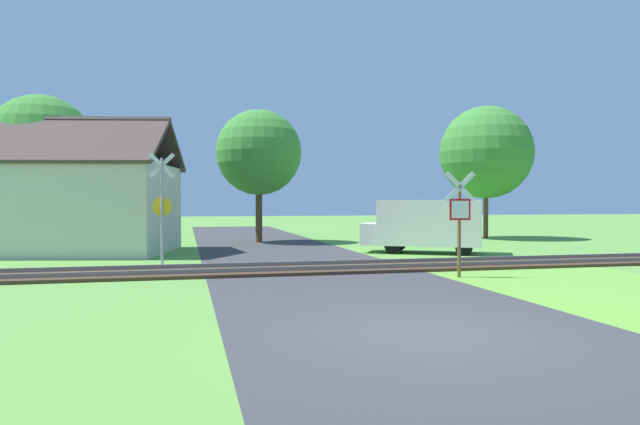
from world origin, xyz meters
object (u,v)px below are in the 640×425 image
object	(u,v)px
house	(66,205)
stop_sign_near	(460,216)
mail_truck	(426,224)
crossing_sign_far	(162,202)
tree_left	(41,146)
tree_center	(259,153)
tree_far	(486,152)

from	to	relation	value
house	stop_sign_near	bearing A→B (deg)	-29.76
stop_sign_near	mail_truck	bearing A→B (deg)	-96.80
house	mail_truck	bearing A→B (deg)	-2.04
stop_sign_near	crossing_sign_far	bearing A→B (deg)	-21.31
tree_left	tree_center	bearing A→B (deg)	13.79
house	tree_center	size ratio (longest dim) A/B	1.40
house	tree_left	world-z (taller)	tree_left
stop_sign_near	tree_left	xyz separation A→B (m)	(-13.88, 13.00, 2.95)
house	mail_truck	xyz separation A→B (m)	(14.72, -3.62, -0.78)
tree_center	mail_truck	size ratio (longest dim) A/B	1.37
crossing_sign_far	tree_far	world-z (taller)	tree_far
house	mail_truck	distance (m)	15.18
tree_left	tree_center	xyz separation A→B (m)	(10.12, 2.48, 0.10)
tree_center	house	bearing A→B (deg)	-153.02
crossing_sign_far	house	distance (m)	7.26
crossing_sign_far	tree_center	size ratio (longest dim) A/B	0.54
tree_left	tree_far	size ratio (longest dim) A/B	0.89
tree_far	mail_truck	xyz separation A→B (m)	(-7.48, -8.27, -3.85)
house	mail_truck	world-z (taller)	house
house	tree_far	bearing A→B (deg)	23.59
tree_center	tree_far	xyz separation A→B (m)	(13.49, 0.22, 0.30)
crossing_sign_far	tree_left	xyz separation A→B (m)	(-5.53, 7.93, 2.55)
stop_sign_near	tree_left	size ratio (longest dim) A/B	0.43
crossing_sign_far	tree_center	distance (m)	11.68
tree_far	crossing_sign_far	bearing A→B (deg)	-149.55
crossing_sign_far	stop_sign_near	bearing A→B (deg)	-34.35
crossing_sign_far	mail_truck	bearing A→B (deg)	9.48
house	tree_left	distance (m)	3.59
house	tree_left	bearing A→B (deg)	137.42
crossing_sign_far	house	world-z (taller)	house
crossing_sign_far	tree_center	xyz separation A→B (m)	(4.59, 10.41, 2.64)
house	mail_truck	size ratio (longest dim) A/B	1.91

